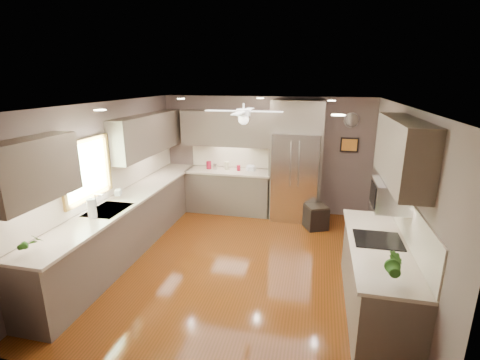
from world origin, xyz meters
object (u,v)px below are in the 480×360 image
at_px(bowl, 251,170).
at_px(canister_d, 239,168).
at_px(soap_bottle, 119,192).
at_px(stool, 316,217).
at_px(refrigerator, 296,163).
at_px(paper_towel, 92,209).
at_px(potted_plant_right, 394,265).
at_px(canister_b, 215,167).
at_px(potted_plant_left, 31,242).
at_px(microwave, 391,195).
at_px(canister_a, 209,165).
at_px(canister_c, 227,165).

bearing_deg(bowl, canister_d, -175.02).
height_order(soap_bottle, stool, soap_bottle).
xyz_separation_m(soap_bottle, stool, (3.23, 1.63, -0.80)).
bearing_deg(refrigerator, paper_towel, -131.49).
height_order(canister_d, paper_towel, paper_towel).
bearing_deg(soap_bottle, stool, 26.78).
bearing_deg(potted_plant_right, stool, 102.78).
distance_m(canister_b, potted_plant_left, 4.23).
bearing_deg(canister_d, microwave, -47.37).
distance_m(potted_plant_left, stool, 4.83).
distance_m(canister_a, potted_plant_left, 4.24).
bearing_deg(canister_d, potted_plant_left, -108.83).
distance_m(canister_a, canister_c, 0.40).
bearing_deg(bowl, stool, -22.15).
relative_size(potted_plant_left, bowl, 1.34).
relative_size(soap_bottle, potted_plant_left, 0.69).
relative_size(potted_plant_right, paper_towel, 1.12).
bearing_deg(microwave, canister_d, 132.63).
bearing_deg(paper_towel, potted_plant_left, -89.36).
xyz_separation_m(bowl, refrigerator, (0.96, -0.08, 0.22)).
bearing_deg(soap_bottle, potted_plant_left, -86.57).
bearing_deg(canister_c, potted_plant_right, -55.00).
xyz_separation_m(canister_a, microwave, (3.22, -2.78, 0.46)).
relative_size(canister_a, stool, 0.34).
distance_m(canister_b, refrigerator, 1.75).
bearing_deg(soap_bottle, refrigerator, 37.67).
xyz_separation_m(potted_plant_left, stool, (3.11, 3.60, -0.85)).
relative_size(canister_b, microwave, 0.24).
relative_size(canister_d, potted_plant_left, 0.41).
bearing_deg(canister_c, canister_a, -176.68).
relative_size(soap_bottle, microwave, 0.37).
height_order(canister_b, soap_bottle, soap_bottle).
xyz_separation_m(canister_a, refrigerator, (1.90, -0.07, 0.17)).
xyz_separation_m(canister_d, refrigerator, (1.22, -0.06, 0.19)).
relative_size(potted_plant_left, microwave, 0.54).
bearing_deg(bowl, canister_b, -176.11).
bearing_deg(canister_c, canister_b, -164.01).
bearing_deg(stool, canister_c, 163.10).
xyz_separation_m(potted_plant_left, bowl, (1.68, 4.18, -0.12)).
bearing_deg(microwave, stool, 111.21).
bearing_deg(soap_bottle, canister_a, 68.68).
height_order(bowl, refrigerator, refrigerator).
bearing_deg(canister_d, refrigerator, -2.72).
relative_size(bowl, microwave, 0.41).
height_order(canister_b, potted_plant_right, potted_plant_right).
bearing_deg(potted_plant_left, canister_a, 79.93).
relative_size(bowl, stool, 0.43).
relative_size(canister_c, potted_plant_left, 0.57).
xyz_separation_m(microwave, paper_towel, (-3.98, -0.29, -0.40)).
bearing_deg(potted_plant_right, soap_bottle, 157.53).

